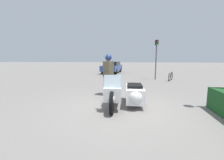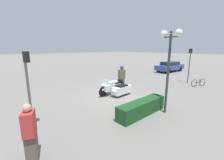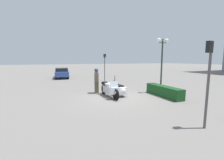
{
  "view_description": "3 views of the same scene",
  "coord_description": "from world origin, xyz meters",
  "px_view_note": "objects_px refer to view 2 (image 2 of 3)",
  "views": [
    {
      "loc": [
        4.95,
        0.57,
        1.66
      ],
      "look_at": [
        -0.71,
        -0.39,
        0.86
      ],
      "focal_mm": 24.0,
      "sensor_mm": 36.0,
      "label": 1
    },
    {
      "loc": [
        6.74,
        7.51,
        3.29
      ],
      "look_at": [
        -0.37,
        -0.38,
        0.98
      ],
      "focal_mm": 24.0,
      "sensor_mm": 36.0,
      "label": 2
    },
    {
      "loc": [
        9.01,
        -3.84,
        2.51
      ],
      "look_at": [
        -0.88,
        0.18,
        1.07
      ],
      "focal_mm": 24.0,
      "sensor_mm": 36.0,
      "label": 3
    }
  ],
  "objects_px": {
    "hedge_bush_curbside": "(142,108)",
    "twin_lamp_post": "(170,52)",
    "bicycle_parked": "(198,83)",
    "police_motorcycle": "(117,88)",
    "traffic_light_far": "(190,61)",
    "pedestrian_bystander": "(30,133)",
    "traffic_light_near": "(28,80)",
    "parked_car_background": "(170,66)",
    "officer_rider": "(122,77)"
  },
  "relations": [
    {
      "from": "police_motorcycle",
      "to": "hedge_bush_curbside",
      "type": "xyz_separation_m",
      "value": [
        1.27,
        3.15,
        -0.12
      ]
    },
    {
      "from": "police_motorcycle",
      "to": "bicycle_parked",
      "type": "xyz_separation_m",
      "value": [
        -6.97,
        2.99,
        -0.17
      ]
    },
    {
      "from": "police_motorcycle",
      "to": "twin_lamp_post",
      "type": "relative_size",
      "value": 0.63
    },
    {
      "from": "twin_lamp_post",
      "to": "pedestrian_bystander",
      "type": "xyz_separation_m",
      "value": [
        6.06,
        -0.87,
        -2.18
      ]
    },
    {
      "from": "police_motorcycle",
      "to": "twin_lamp_post",
      "type": "xyz_separation_m",
      "value": [
        0.17,
        3.81,
        2.6
      ]
    },
    {
      "from": "twin_lamp_post",
      "to": "parked_car_background",
      "type": "relative_size",
      "value": 0.86
    },
    {
      "from": "hedge_bush_curbside",
      "to": "twin_lamp_post",
      "type": "xyz_separation_m",
      "value": [
        -1.1,
        0.66,
        2.72
      ]
    },
    {
      "from": "officer_rider",
      "to": "traffic_light_near",
      "type": "relative_size",
      "value": 0.6
    },
    {
      "from": "hedge_bush_curbside",
      "to": "pedestrian_bystander",
      "type": "xyz_separation_m",
      "value": [
        4.96,
        -0.21,
        0.54
      ]
    },
    {
      "from": "police_motorcycle",
      "to": "traffic_light_near",
      "type": "distance_m",
      "value": 6.05
    },
    {
      "from": "twin_lamp_post",
      "to": "traffic_light_far",
      "type": "bearing_deg",
      "value": -165.89
    },
    {
      "from": "officer_rider",
      "to": "police_motorcycle",
      "type": "bearing_deg",
      "value": 136.9
    },
    {
      "from": "officer_rider",
      "to": "twin_lamp_post",
      "type": "relative_size",
      "value": 0.46
    },
    {
      "from": "officer_rider",
      "to": "bicycle_parked",
      "type": "relative_size",
      "value": 1.26
    },
    {
      "from": "parked_car_background",
      "to": "bicycle_parked",
      "type": "bearing_deg",
      "value": -132.48
    },
    {
      "from": "pedestrian_bystander",
      "to": "bicycle_parked",
      "type": "height_order",
      "value": "pedestrian_bystander"
    },
    {
      "from": "police_motorcycle",
      "to": "pedestrian_bystander",
      "type": "distance_m",
      "value": 6.9
    },
    {
      "from": "police_motorcycle",
      "to": "officer_rider",
      "type": "bearing_deg",
      "value": -152.27
    },
    {
      "from": "twin_lamp_post",
      "to": "traffic_light_far",
      "type": "distance_m",
      "value": 7.92
    },
    {
      "from": "hedge_bush_curbside",
      "to": "traffic_light_far",
      "type": "height_order",
      "value": "traffic_light_far"
    },
    {
      "from": "police_motorcycle",
      "to": "twin_lamp_post",
      "type": "distance_m",
      "value": 4.62
    },
    {
      "from": "twin_lamp_post",
      "to": "traffic_light_near",
      "type": "relative_size",
      "value": 1.3
    },
    {
      "from": "bicycle_parked",
      "to": "police_motorcycle",
      "type": "bearing_deg",
      "value": -0.86
    },
    {
      "from": "twin_lamp_post",
      "to": "traffic_light_far",
      "type": "height_order",
      "value": "twin_lamp_post"
    },
    {
      "from": "hedge_bush_curbside",
      "to": "parked_car_background",
      "type": "xyz_separation_m",
      "value": [
        -14.04,
        -5.79,
        0.38
      ]
    },
    {
      "from": "traffic_light_near",
      "to": "hedge_bush_curbside",
      "type": "bearing_deg",
      "value": -34.47
    },
    {
      "from": "hedge_bush_curbside",
      "to": "bicycle_parked",
      "type": "height_order",
      "value": "hedge_bush_curbside"
    },
    {
      "from": "officer_rider",
      "to": "pedestrian_bystander",
      "type": "relative_size",
      "value": 1.04
    },
    {
      "from": "twin_lamp_post",
      "to": "traffic_light_far",
      "type": "relative_size",
      "value": 1.28
    },
    {
      "from": "hedge_bush_curbside",
      "to": "traffic_light_far",
      "type": "xyz_separation_m",
      "value": [
        -8.72,
        -1.26,
        1.76
      ]
    },
    {
      "from": "police_motorcycle",
      "to": "pedestrian_bystander",
      "type": "xyz_separation_m",
      "value": [
        6.23,
        2.94,
        0.43
      ]
    },
    {
      "from": "twin_lamp_post",
      "to": "traffic_light_far",
      "type": "xyz_separation_m",
      "value": [
        -7.62,
        -1.92,
        -0.96
      ]
    },
    {
      "from": "traffic_light_near",
      "to": "parked_car_background",
      "type": "bearing_deg",
      "value": 1.31
    },
    {
      "from": "traffic_light_near",
      "to": "police_motorcycle",
      "type": "bearing_deg",
      "value": 1.1
    },
    {
      "from": "pedestrian_bystander",
      "to": "traffic_light_near",
      "type": "bearing_deg",
      "value": 97.15
    },
    {
      "from": "officer_rider",
      "to": "twin_lamp_post",
      "type": "bearing_deg",
      "value": 176.21
    },
    {
      "from": "hedge_bush_curbside",
      "to": "traffic_light_near",
      "type": "xyz_separation_m",
      "value": [
        4.45,
        -2.0,
        1.74
      ]
    },
    {
      "from": "parked_car_background",
      "to": "hedge_bush_curbside",
      "type": "bearing_deg",
      "value": -154.23
    },
    {
      "from": "officer_rider",
      "to": "pedestrian_bystander",
      "type": "distance_m",
      "value": 8.55
    },
    {
      "from": "twin_lamp_post",
      "to": "bicycle_parked",
      "type": "distance_m",
      "value": 7.7
    },
    {
      "from": "police_motorcycle",
      "to": "hedge_bush_curbside",
      "type": "bearing_deg",
      "value": 63.77
    },
    {
      "from": "traffic_light_far",
      "to": "pedestrian_bystander",
      "type": "distance_m",
      "value": 13.78
    },
    {
      "from": "parked_car_background",
      "to": "pedestrian_bystander",
      "type": "xyz_separation_m",
      "value": [
        19.0,
        5.58,
        0.16
      ]
    },
    {
      "from": "police_motorcycle",
      "to": "traffic_light_near",
      "type": "relative_size",
      "value": 0.83
    },
    {
      "from": "officer_rider",
      "to": "bicycle_parked",
      "type": "height_order",
      "value": "officer_rider"
    },
    {
      "from": "officer_rider",
      "to": "bicycle_parked",
      "type": "bearing_deg",
      "value": -110.08
    },
    {
      "from": "twin_lamp_post",
      "to": "pedestrian_bystander",
      "type": "relative_size",
      "value": 2.28
    },
    {
      "from": "police_motorcycle",
      "to": "pedestrian_bystander",
      "type": "height_order",
      "value": "pedestrian_bystander"
    },
    {
      "from": "parked_car_background",
      "to": "bicycle_parked",
      "type": "height_order",
      "value": "parked_car_background"
    },
    {
      "from": "parked_car_background",
      "to": "traffic_light_near",
      "type": "bearing_deg",
      "value": -165.07
    }
  ]
}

